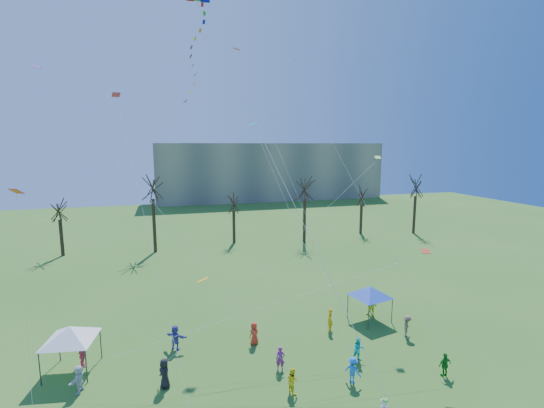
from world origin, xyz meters
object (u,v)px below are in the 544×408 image
object	(u,v)px
canopy_tent_blue	(370,291)
canopy_tent_white	(70,333)
distant_building	(270,171)
big_box_kite	(199,55)

from	to	relation	value
canopy_tent_blue	canopy_tent_white	bearing A→B (deg)	-176.72
distant_building	canopy_tent_blue	world-z (taller)	distant_building
distant_building	canopy_tent_white	bearing A→B (deg)	-114.70
distant_building	big_box_kite	size ratio (longest dim) A/B	2.40
distant_building	canopy_tent_white	xyz separation A→B (m)	(-34.01, -73.95, -4.85)
distant_building	big_box_kite	distance (m)	80.46
big_box_kite	canopy_tent_white	xyz separation A→B (m)	(-8.60, 1.36, -17.32)
big_box_kite	canopy_tent_white	bearing A→B (deg)	171.03
canopy_tent_white	canopy_tent_blue	xyz separation A→B (m)	(22.45, 1.29, -0.15)
big_box_kite	canopy_tent_blue	distance (m)	22.45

